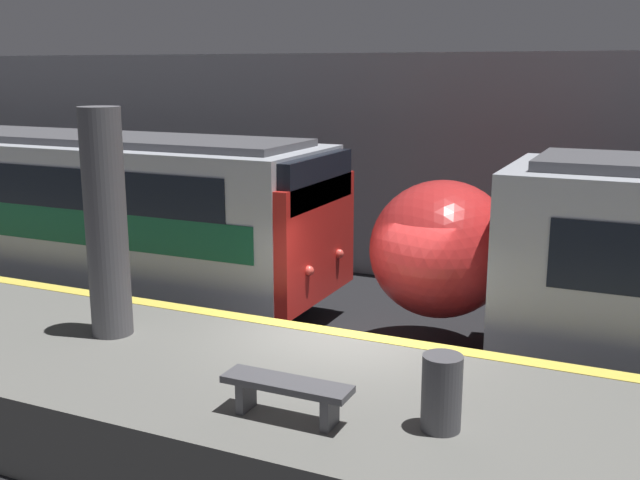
# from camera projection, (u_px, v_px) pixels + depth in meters

# --- Properties ---
(ground_plane) EXTENTS (120.00, 120.00, 0.00)m
(ground_plane) POSITION_uv_depth(u_px,v_px,m) (349.00, 396.00, 11.45)
(ground_plane) COLOR black
(platform) EXTENTS (40.00, 3.89, 1.07)m
(platform) POSITION_uv_depth(u_px,v_px,m) (292.00, 417.00, 9.61)
(platform) COLOR slate
(platform) RESTS_ON ground
(station_rear_barrier) EXTENTS (50.00, 0.15, 5.24)m
(station_rear_barrier) POSITION_uv_depth(u_px,v_px,m) (463.00, 172.00, 16.81)
(station_rear_barrier) COLOR #939399
(station_rear_barrier) RESTS_ON ground
(support_pillar_near) EXTENTS (0.60, 0.60, 3.32)m
(support_pillar_near) POSITION_uv_depth(u_px,v_px,m) (106.00, 224.00, 10.72)
(support_pillar_near) COLOR #56565B
(support_pillar_near) RESTS_ON platform
(platform_bench) EXTENTS (1.50, 0.40, 0.45)m
(platform_bench) POSITION_uv_depth(u_px,v_px,m) (287.00, 390.00, 8.34)
(platform_bench) COLOR #4C4C51
(platform_bench) RESTS_ON platform
(trash_bin) EXTENTS (0.44, 0.44, 0.85)m
(trash_bin) POSITION_uv_depth(u_px,v_px,m) (442.00, 393.00, 8.06)
(trash_bin) COLOR #4C4C51
(trash_bin) RESTS_ON platform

